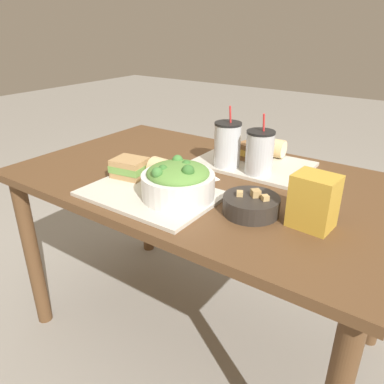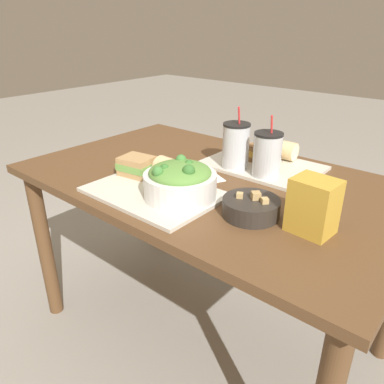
{
  "view_description": "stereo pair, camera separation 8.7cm",
  "coord_description": "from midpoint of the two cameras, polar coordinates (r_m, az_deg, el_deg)",
  "views": [
    {
      "loc": [
        0.68,
        -1.03,
        1.23
      ],
      "look_at": [
        0.12,
        -0.24,
        0.78
      ],
      "focal_mm": 35.0,
      "sensor_mm": 36.0,
      "label": 1
    },
    {
      "loc": [
        0.75,
        -0.98,
        1.23
      ],
      "look_at": [
        0.12,
        -0.24,
        0.78
      ],
      "focal_mm": 35.0,
      "sensor_mm": 36.0,
      "label": 2
    }
  ],
  "objects": [
    {
      "name": "drink_cup_red",
      "position": [
        1.32,
        13.23,
        5.36
      ],
      "size": [
        0.1,
        0.1,
        0.21
      ],
      "color": "silver",
      "rests_on": "tray_far"
    },
    {
      "name": "soup_bowl",
      "position": [
        1.08,
        11.29,
        -2.26
      ],
      "size": [
        0.16,
        0.16,
        0.07
      ],
      "color": "#2D2823",
      "rests_on": "dining_table"
    },
    {
      "name": "baguette_near",
      "position": [
        1.25,
        -0.54,
        3.19
      ],
      "size": [
        0.16,
        0.08,
        0.07
      ],
      "rotation": [
        0.0,
        0.0,
        1.52
      ],
      "color": "#DBBC84",
      "rests_on": "tray_near"
    },
    {
      "name": "baguette_far",
      "position": [
        1.52,
        15.0,
        6.27
      ],
      "size": [
        0.13,
        0.08,
        0.07
      ],
      "rotation": [
        0.0,
        0.0,
        1.6
      ],
      "color": "#DBBC84",
      "rests_on": "tray_far"
    },
    {
      "name": "ground_plane",
      "position": [
        1.74,
        3.76,
        -20.26
      ],
      "size": [
        12.0,
        12.0,
        0.0
      ],
      "primitive_type": "plane",
      "color": "gray"
    },
    {
      "name": "tray_far",
      "position": [
        1.45,
        12.36,
        3.9
      ],
      "size": [
        0.42,
        0.29,
        0.01
      ],
      "color": "beige",
      "rests_on": "dining_table"
    },
    {
      "name": "chip_bag",
      "position": [
        1.02,
        20.34,
        -2.08
      ],
      "size": [
        0.12,
        0.1,
        0.15
      ],
      "rotation": [
        0.0,
        0.0,
        -0.08
      ],
      "color": "gold",
      "rests_on": "dining_table"
    },
    {
      "name": "dining_table",
      "position": [
        1.37,
        4.48,
        -1.5
      ],
      "size": [
        1.34,
        0.83,
        0.72
      ],
      "color": "brown",
      "rests_on": "ground_plane"
    },
    {
      "name": "napkin_folded",
      "position": [
        1.34,
        3.16,
        2.52
      ],
      "size": [
        0.2,
        0.17,
        0.0
      ],
      "color": "white",
      "rests_on": "dining_table"
    },
    {
      "name": "sandwich_far",
      "position": [
        1.47,
        12.39,
        5.76
      ],
      "size": [
        0.12,
        0.11,
        0.06
      ],
      "rotation": [
        0.0,
        0.0,
        -0.23
      ],
      "color": "olive",
      "rests_on": "tray_far"
    },
    {
      "name": "tray_near",
      "position": [
        1.2,
        -3.79,
        -0.1
      ],
      "size": [
        0.42,
        0.29,
        0.01
      ],
      "color": "beige",
      "rests_on": "dining_table"
    },
    {
      "name": "salad_bowl",
      "position": [
        1.13,
        0.35,
        1.73
      ],
      "size": [
        0.22,
        0.22,
        0.12
      ],
      "color": "white",
      "rests_on": "tray_near"
    },
    {
      "name": "drink_cup_dark",
      "position": [
        1.38,
        8.5,
        6.78
      ],
      "size": [
        0.1,
        0.1,
        0.22
      ],
      "color": "silver",
      "rests_on": "tray_far"
    },
    {
      "name": "sandwich_near",
      "position": [
        1.32,
        -6.55,
        3.96
      ],
      "size": [
        0.13,
        0.11,
        0.06
      ],
      "rotation": [
        0.0,
        0.0,
        0.15
      ],
      "color": "tan",
      "rests_on": "tray_near"
    }
  ]
}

